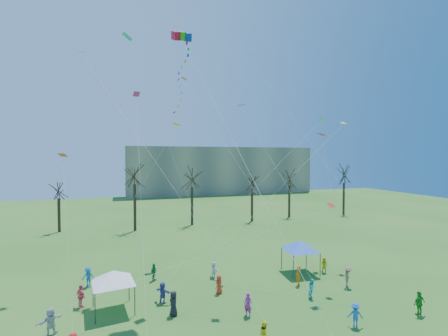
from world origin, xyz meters
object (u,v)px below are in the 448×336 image
object	(u,v)px
distant_building	(220,170)
canopy_tent_white	(113,277)
big_box_kite	(185,79)
canopy_tent_blue	(300,245)

from	to	relation	value
distant_building	canopy_tent_white	xyz separation A→B (m)	(-31.14, -74.05, -4.82)
big_box_kite	canopy_tent_blue	world-z (taller)	big_box_kite
distant_building	canopy_tent_blue	xyz separation A→B (m)	(-13.20, -71.36, -4.70)
distant_building	canopy_tent_blue	size ratio (longest dim) A/B	13.67
distant_building	big_box_kite	world-z (taller)	big_box_kite
distant_building	big_box_kite	size ratio (longest dim) A/B	2.38
distant_building	canopy_tent_white	size ratio (longest dim) A/B	14.38
big_box_kite	canopy_tent_white	distance (m)	16.90
canopy_tent_white	canopy_tent_blue	size ratio (longest dim) A/B	0.95
distant_building	canopy_tent_white	distance (m)	80.48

